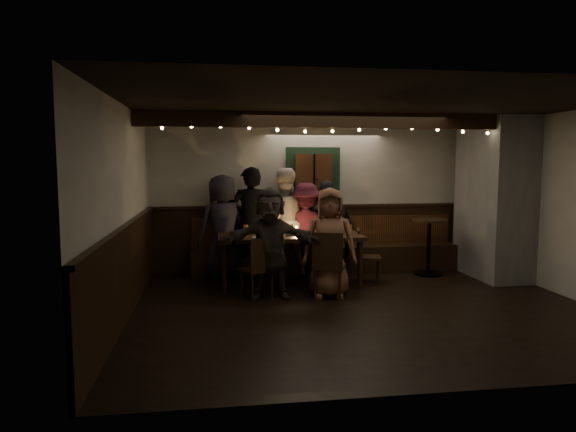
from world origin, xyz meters
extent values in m
cube|color=black|center=(0.00, 0.00, -0.01)|extent=(6.00, 5.00, 0.01)
cube|color=black|center=(0.00, 0.00, 2.60)|extent=(6.00, 5.00, 0.01)
cube|color=beige|center=(0.00, 2.50, 1.30)|extent=(6.00, 0.01, 2.60)
cube|color=beige|center=(-3.00, 0.00, 1.30)|extent=(0.01, 5.00, 2.60)
cube|color=black|center=(0.00, 2.48, 0.55)|extent=(6.00, 0.05, 1.10)
cube|color=black|center=(-2.98, 0.00, 0.55)|extent=(0.05, 5.00, 1.10)
cube|color=slate|center=(2.65, 1.50, 1.30)|extent=(0.70, 1.40, 2.60)
cube|color=black|center=(0.00, 2.23, 0.23)|extent=(4.60, 0.45, 0.45)
cube|color=#3E1D0E|center=(0.00, 2.41, 0.70)|extent=(4.60, 0.06, 0.50)
cube|color=#1A3420|center=(-0.20, 2.44, 1.65)|extent=(0.95, 0.04, 1.00)
cube|color=#3E1D0E|center=(-0.20, 2.38, 1.65)|extent=(0.64, 0.12, 0.76)
cube|color=black|center=(0.00, 1.00, 2.49)|extent=(6.00, 0.16, 0.22)
sphere|color=#FFE599|center=(-2.60, 0.98, 2.36)|extent=(0.04, 0.04, 0.04)
sphere|color=#FFE599|center=(-2.20, 0.98, 2.38)|extent=(0.04, 0.04, 0.04)
sphere|color=#FFE599|center=(-1.80, 0.98, 2.39)|extent=(0.04, 0.04, 0.04)
sphere|color=#FFE599|center=(-1.40, 0.98, 2.37)|extent=(0.04, 0.04, 0.04)
sphere|color=#FFE599|center=(-1.00, 0.98, 2.35)|extent=(0.04, 0.04, 0.04)
sphere|color=#FFE599|center=(-0.60, 0.98, 2.33)|extent=(0.04, 0.04, 0.04)
sphere|color=#FFE599|center=(-0.20, 0.98, 2.34)|extent=(0.04, 0.04, 0.04)
sphere|color=#FFE599|center=(0.20, 0.98, 2.36)|extent=(0.04, 0.04, 0.04)
sphere|color=#FFE599|center=(0.60, 0.98, 2.38)|extent=(0.04, 0.04, 0.04)
sphere|color=#FFE599|center=(1.00, 0.98, 2.39)|extent=(0.04, 0.04, 0.04)
sphere|color=#FFE599|center=(1.40, 0.98, 2.37)|extent=(0.04, 0.04, 0.04)
sphere|color=#FFE599|center=(1.80, 0.98, 2.35)|extent=(0.04, 0.04, 0.04)
sphere|color=#FFE599|center=(2.20, 0.98, 2.33)|extent=(0.04, 0.04, 0.04)
sphere|color=#FFE599|center=(2.60, 0.98, 2.34)|extent=(0.04, 0.04, 0.04)
cube|color=black|center=(-0.76, 1.40, 0.75)|extent=(2.20, 0.94, 0.06)
cylinder|color=black|center=(-1.77, 1.01, 0.36)|extent=(0.07, 0.07, 0.72)
cylinder|color=black|center=(-1.77, 1.79, 0.36)|extent=(0.07, 0.07, 0.72)
cylinder|color=black|center=(0.26, 1.01, 0.36)|extent=(0.07, 0.07, 0.72)
cylinder|color=black|center=(0.26, 1.79, 0.36)|extent=(0.07, 0.07, 0.72)
cylinder|color=#BF7226|center=(-1.43, 1.52, 0.86)|extent=(0.07, 0.07, 0.15)
cylinder|color=#BF7226|center=(-1.13, 1.16, 0.86)|extent=(0.07, 0.07, 0.15)
cylinder|color=silver|center=(-0.88, 1.50, 0.86)|extent=(0.07, 0.07, 0.15)
cylinder|color=#BF7226|center=(-0.44, 1.28, 0.86)|extent=(0.07, 0.07, 0.15)
cylinder|color=silver|center=(-0.15, 1.58, 0.86)|extent=(0.07, 0.07, 0.15)
cylinder|color=#BF7226|center=(0.16, 1.30, 0.86)|extent=(0.07, 0.07, 0.15)
cylinder|color=white|center=(-1.23, 1.09, 0.79)|extent=(0.27, 0.27, 0.02)
cube|color=#B2B2B7|center=(-0.76, 1.35, 0.81)|extent=(0.17, 0.10, 0.05)
cylinder|color=#990C0C|center=(-0.79, 1.35, 0.87)|extent=(0.04, 0.04, 0.17)
cylinder|color=gold|center=(-0.73, 1.35, 0.87)|extent=(0.04, 0.04, 0.17)
cylinder|color=silver|center=(-0.65, 1.45, 0.83)|extent=(0.05, 0.05, 0.08)
sphere|color=#FFB24C|center=(-0.65, 1.45, 0.89)|extent=(0.03, 0.03, 0.03)
cube|color=black|center=(-1.33, 0.73, 0.40)|extent=(0.51, 0.51, 0.04)
cube|color=black|center=(-1.26, 0.57, 0.63)|extent=(0.37, 0.19, 0.44)
cylinder|color=black|center=(-1.25, 0.93, 0.19)|extent=(0.03, 0.03, 0.38)
cylinder|color=black|center=(-1.12, 0.65, 0.19)|extent=(0.03, 0.03, 0.38)
cylinder|color=black|center=(-1.54, 0.80, 0.19)|extent=(0.03, 0.03, 0.38)
cylinder|color=black|center=(-1.41, 0.52, 0.19)|extent=(0.03, 0.03, 0.38)
cube|color=black|center=(-0.32, 0.59, 0.43)|extent=(0.55, 0.55, 0.04)
cube|color=black|center=(-0.39, 0.41, 0.70)|extent=(0.41, 0.19, 0.49)
cylinder|color=black|center=(-0.10, 0.69, 0.21)|extent=(0.04, 0.04, 0.41)
cylinder|color=black|center=(-0.22, 0.37, 0.21)|extent=(0.04, 0.04, 0.41)
cylinder|color=black|center=(-0.42, 0.81, 0.21)|extent=(0.04, 0.04, 0.41)
cylinder|color=black|center=(-0.54, 0.49, 0.21)|extent=(0.04, 0.04, 0.41)
cube|color=black|center=(0.52, 1.44, 0.39)|extent=(0.46, 0.46, 0.04)
cube|color=black|center=(0.35, 1.48, 0.62)|extent=(0.13, 0.37, 0.43)
cylinder|color=black|center=(0.63, 1.26, 0.18)|extent=(0.03, 0.03, 0.37)
cylinder|color=black|center=(0.33, 1.33, 0.18)|extent=(0.03, 0.03, 0.37)
cylinder|color=black|center=(0.70, 1.55, 0.18)|extent=(0.03, 0.03, 0.37)
cylinder|color=black|center=(0.41, 1.63, 0.18)|extent=(0.03, 0.03, 0.37)
cylinder|color=black|center=(1.66, 1.76, 0.01)|extent=(0.48, 0.48, 0.03)
cylinder|color=black|center=(1.66, 1.76, 0.46)|extent=(0.06, 0.06, 0.93)
cylinder|color=black|center=(1.66, 1.76, 0.93)|extent=(0.59, 0.59, 0.04)
imported|color=#23222C|center=(-1.77, 2.04, 0.85)|extent=(0.98, 0.84, 1.70)
imported|color=black|center=(-1.32, 2.10, 0.91)|extent=(0.68, 0.46, 1.82)
imported|color=beige|center=(-0.76, 2.16, 0.90)|extent=(0.94, 0.77, 1.80)
imported|color=#421421|center=(-0.39, 2.06, 0.78)|extent=(1.12, 0.82, 1.55)
imported|color=#26272A|center=(0.00, 2.13, 0.80)|extent=(0.95, 0.44, 1.59)
imported|color=#39302B|center=(-1.14, 0.68, 0.77)|extent=(1.48, 0.62, 1.55)
imported|color=#8E5B42|center=(-0.31, 0.61, 0.77)|extent=(0.83, 0.61, 1.54)
camera|label=1|loc=(-1.90, -6.33, 1.89)|focal=32.00mm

